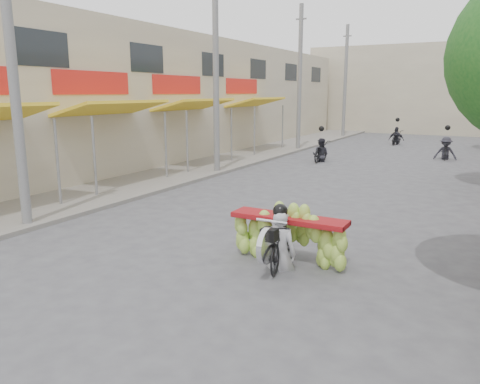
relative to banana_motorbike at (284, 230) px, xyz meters
name	(u,v)px	position (x,y,z in m)	size (l,w,h in m)	color
ground	(100,334)	(-1.19, -3.64, -0.71)	(120.00, 120.00, 0.00)	#515156
sidewalk_left	(221,160)	(-8.19, 11.36, -0.65)	(4.00, 60.00, 0.12)	slate
shophouse_row_left	(125,98)	(-13.18, 10.33, 2.29)	(9.77, 40.00, 6.00)	#B9AE92
far_building	(437,90)	(-1.19, 34.36, 2.79)	(20.00, 6.00, 7.00)	#B9AE92
utility_pole_near	(11,59)	(-6.59, -0.64, 3.32)	(0.60, 0.24, 8.00)	slate
utility_pole_mid	(216,73)	(-6.59, 8.36, 3.32)	(0.60, 0.24, 8.00)	slate
utility_pole_far	(300,79)	(-6.59, 17.36, 3.32)	(0.60, 0.24, 8.00)	slate
utility_pole_back	(345,82)	(-6.59, 26.36, 3.32)	(0.60, 0.24, 8.00)	slate
banana_motorbike	(284,230)	(0.00, 0.00, 0.00)	(2.29, 1.81, 2.12)	black
bg_motorbike_a	(321,146)	(-3.95, 13.61, 0.02)	(0.81, 1.75, 1.95)	black
bg_motorbike_b	(446,142)	(1.28, 17.18, 0.17)	(1.09, 1.55, 1.95)	black
bg_motorbike_c	(397,132)	(-2.16, 23.07, 0.10)	(1.02, 1.61, 1.95)	black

